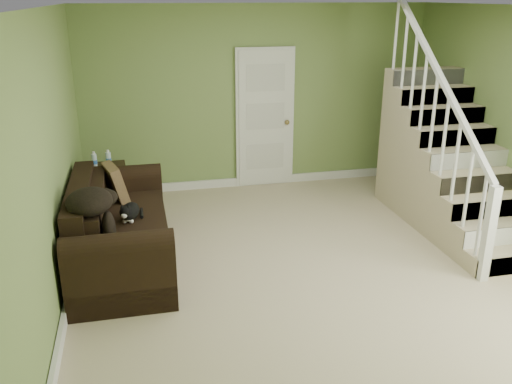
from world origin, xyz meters
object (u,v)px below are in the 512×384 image
cat (130,212)px  banana (122,239)px  side_table (105,192)px  sofa (117,232)px

cat → banana: bearing=-83.9°
side_table → banana: bearing=-82.8°
side_table → banana: side_table is taller
side_table → cat: side_table is taller
sofa → cat: bearing=-13.1°
banana → sofa: bearing=77.4°
banana → cat: bearing=60.9°
cat → side_table: bearing=118.7°
side_table → sofa: bearing=-82.9°
sofa → side_table: size_ratio=2.51×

